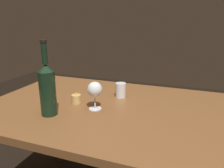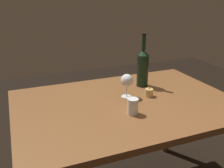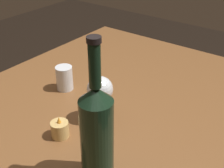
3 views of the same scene
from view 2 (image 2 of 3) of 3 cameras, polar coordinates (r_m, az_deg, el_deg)
name	(u,v)px [view 2 (image 2 of 3)]	position (r m, az deg, el deg)	size (l,w,h in m)	color
dining_table	(126,115)	(1.56, 3.18, -6.98)	(1.30, 0.90, 0.74)	brown
wine_glass_left	(127,81)	(1.55, 3.34, 0.66)	(0.08, 0.08, 0.15)	white
wine_bottle	(143,67)	(1.74, 6.89, 3.81)	(0.08, 0.08, 0.36)	black
water_tumbler	(133,107)	(1.37, 4.65, -5.19)	(0.06, 0.06, 0.09)	white
votive_candle	(149,93)	(1.60, 8.25, -1.95)	(0.05, 0.05, 0.07)	#DBB266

